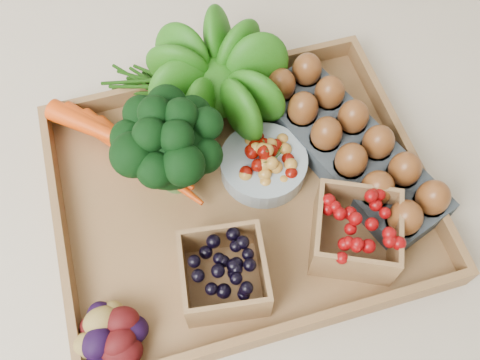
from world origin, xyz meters
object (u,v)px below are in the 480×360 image
object	(u,v)px
tray	(240,196)
cherry_bowl	(263,165)
broccoli	(173,159)
egg_carton	(348,150)

from	to	relation	value
tray	cherry_bowl	xyz separation A→B (m)	(0.05, 0.03, 0.03)
tray	cherry_bowl	bearing A→B (deg)	32.51
broccoli	egg_carton	xyz separation A→B (m)	(0.27, -0.03, -0.04)
broccoli	egg_carton	bearing A→B (deg)	-7.20
tray	broccoli	world-z (taller)	broccoli
broccoli	tray	bearing A→B (deg)	-30.22
broccoli	cherry_bowl	distance (m)	0.14
tray	cherry_bowl	world-z (taller)	cherry_bowl
tray	broccoli	bearing A→B (deg)	149.78
broccoli	egg_carton	size ratio (longest dim) A/B	0.48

